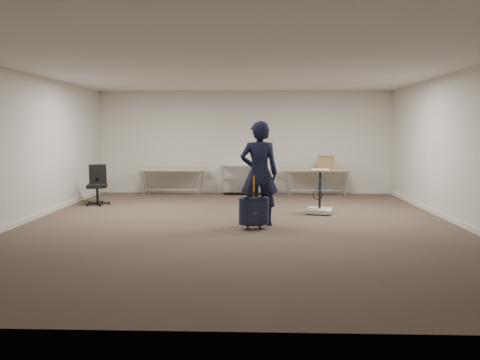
{
  "coord_description": "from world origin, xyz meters",
  "views": [
    {
      "loc": [
        0.3,
        -8.34,
        1.71
      ],
      "look_at": [
        0.02,
        0.3,
        0.8
      ],
      "focal_mm": 35.0,
      "sensor_mm": 36.0,
      "label": 1
    }
  ],
  "objects": [
    {
      "name": "equipment_cart",
      "position": [
        1.64,
        1.33,
        0.24
      ],
      "size": [
        0.61,
        0.61,
        0.92
      ],
      "color": "#EDE6CB",
      "rests_on": "ground"
    },
    {
      "name": "person",
      "position": [
        0.37,
        0.11,
        0.95
      ],
      "size": [
        0.71,
        0.48,
        1.89
      ],
      "primitive_type": "imported",
      "rotation": [
        0.0,
        0.0,
        3.18
      ],
      "color": "black",
      "rests_on": "ground"
    },
    {
      "name": "ground",
      "position": [
        0.0,
        0.0,
        0.0
      ],
      "size": [
        9.0,
        9.0,
        0.0
      ],
      "primitive_type": "plane",
      "color": "#3F3226",
      "rests_on": "ground"
    },
    {
      "name": "room_shell",
      "position": [
        0.0,
        1.38,
        0.05
      ],
      "size": [
        8.0,
        9.0,
        9.0
      ],
      "color": "beige",
      "rests_on": "ground"
    },
    {
      "name": "office_chair",
      "position": [
        -3.38,
        2.34,
        0.28
      ],
      "size": [
        0.56,
        0.56,
        0.93
      ],
      "color": "black",
      "rests_on": "ground"
    },
    {
      "name": "cardboard_box",
      "position": [
        2.16,
        4.01,
        0.89
      ],
      "size": [
        0.48,
        0.39,
        0.33
      ],
      "primitive_type": "cube",
      "rotation": [
        0.0,
        0.0,
        -0.16
      ],
      "color": "#A4784C",
      "rests_on": "folding_table_right"
    },
    {
      "name": "folding_table_right",
      "position": [
        1.9,
        3.95,
        0.68
      ],
      "size": [
        1.8,
        0.75,
        0.73
      ],
      "color": "tan",
      "rests_on": "ground"
    },
    {
      "name": "folding_table_left",
      "position": [
        -1.9,
        3.95,
        0.68
      ],
      "size": [
        1.8,
        0.75,
        0.73
      ],
      "color": "tan",
      "rests_on": "ground"
    },
    {
      "name": "suitcase",
      "position": [
        0.28,
        -0.28,
        0.32
      ],
      "size": [
        0.38,
        0.27,
        0.94
      ],
      "color": "black",
      "rests_on": "ground"
    },
    {
      "name": "wire_shelf",
      "position": [
        0.0,
        4.2,
        0.44
      ],
      "size": [
        1.22,
        0.47,
        0.8
      ],
      "color": "silver",
      "rests_on": "ground"
    }
  ]
}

